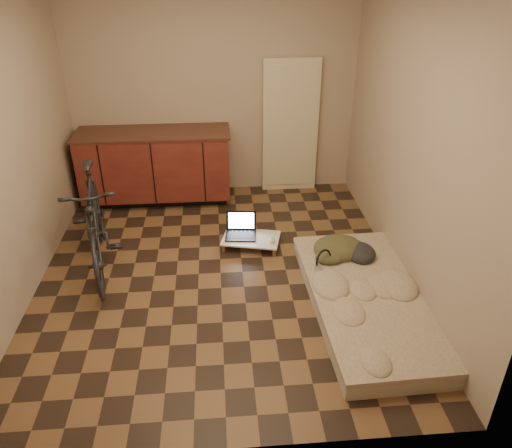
{
  "coord_description": "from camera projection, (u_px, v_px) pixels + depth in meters",
  "views": [
    {
      "loc": [
        0.01,
        -4.11,
        2.86
      ],
      "look_at": [
        0.35,
        -0.01,
        0.55
      ],
      "focal_mm": 35.0,
      "sensor_mm": 36.0,
      "label": 1
    }
  ],
  "objects": [
    {
      "name": "room_shell",
      "position": [
        215.0,
        150.0,
        4.34
      ],
      "size": [
        3.5,
        4.0,
        2.6
      ],
      "color": "brown",
      "rests_on": "ground"
    },
    {
      "name": "cabinets",
      "position": [
        156.0,
        166.0,
        6.17
      ],
      "size": [
        1.84,
        0.62,
        0.91
      ],
      "color": "black",
      "rests_on": "ground"
    },
    {
      "name": "appliance_panel",
      "position": [
        290.0,
        126.0,
        6.31
      ],
      "size": [
        0.7,
        0.1,
        1.7
      ],
      "primitive_type": "cube",
      "color": "beige",
      "rests_on": "ground"
    },
    {
      "name": "bicycle",
      "position": [
        94.0,
        217.0,
        4.82
      ],
      "size": [
        0.84,
        1.8,
        1.12
      ],
      "primitive_type": "imported",
      "rotation": [
        0.0,
        0.0,
        0.19
      ],
      "color": "black",
      "rests_on": "ground"
    },
    {
      "name": "futon",
      "position": [
        367.0,
        300.0,
        4.45
      ],
      "size": [
        1.04,
        2.06,
        0.17
      ],
      "rotation": [
        0.0,
        0.0,
        0.03
      ],
      "color": "#B9AD94",
      "rests_on": "ground"
    },
    {
      "name": "clothing_pile",
      "position": [
        345.0,
        244.0,
        4.92
      ],
      "size": [
        0.55,
        0.46,
        0.21
      ],
      "primitive_type": null,
      "rotation": [
        0.0,
        0.0,
        0.03
      ],
      "color": "#3C3D23",
      "rests_on": "futon"
    },
    {
      "name": "headphones",
      "position": [
        324.0,
        260.0,
        4.71
      ],
      "size": [
        0.34,
        0.33,
        0.17
      ],
      "primitive_type": null,
      "rotation": [
        0.0,
        0.0,
        0.7
      ],
      "color": "black",
      "rests_on": "futon"
    },
    {
      "name": "lap_desk",
      "position": [
        251.0,
        239.0,
        5.39
      ],
      "size": [
        0.68,
        0.52,
        0.1
      ],
      "rotation": [
        0.0,
        0.0,
        -0.23
      ],
      "color": "brown",
      "rests_on": "ground"
    },
    {
      "name": "laptop",
      "position": [
        241.0,
        230.0,
        5.42
      ],
      "size": [
        0.35,
        0.32,
        0.22
      ],
      "rotation": [
        0.0,
        0.0,
        -0.1
      ],
      "color": "black",
      "rests_on": "lap_desk"
    },
    {
      "name": "mouse",
      "position": [
        272.0,
        240.0,
        5.3
      ],
      "size": [
        0.07,
        0.11,
        0.04
      ],
      "primitive_type": "ellipsoid",
      "rotation": [
        0.0,
        0.0,
        -0.01
      ],
      "color": "silver",
      "rests_on": "lap_desk"
    }
  ]
}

